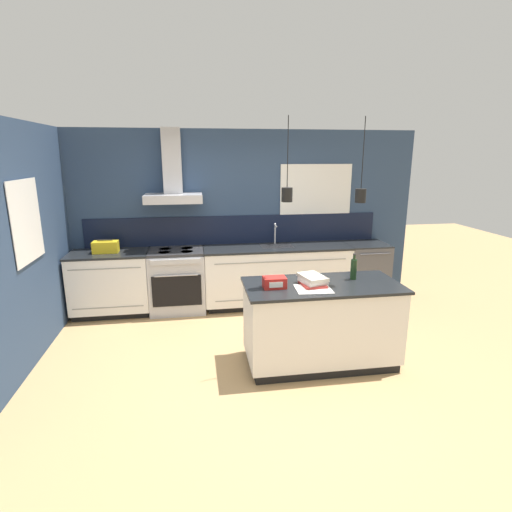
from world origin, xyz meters
TOP-DOWN VIEW (x-y plane):
  - ground_plane at (0.00, 0.00)m, footprint 16.00×16.00m
  - wall_back at (-0.05, 2.00)m, footprint 5.60×2.25m
  - wall_left at (-2.43, 0.70)m, footprint 0.08×3.80m
  - counter_run_left at (-1.83, 1.69)m, footprint 1.09×0.64m
  - counter_run_sink at (0.59, 1.69)m, footprint 2.20×0.64m
  - oven_range at (-0.90, 1.69)m, footprint 0.79×0.66m
  - dishwasher at (1.99, 1.69)m, footprint 0.62×0.65m
  - kitchen_island at (0.70, -0.12)m, footprint 1.66×0.79m
  - bottle_on_island at (1.08, -0.01)m, footprint 0.07×0.07m
  - book_stack at (0.58, -0.15)m, footprint 0.28×0.36m
  - red_supply_box at (0.17, -0.16)m, footprint 0.23×0.16m
  - paper_pile at (0.55, -0.27)m, footprint 0.38×0.33m
  - yellow_toolbox at (-1.85, 1.69)m, footprint 0.34×0.18m

SIDE VIEW (x-z plane):
  - ground_plane at x=0.00m, z-range 0.00..0.00m
  - oven_range at x=-0.90m, z-range 0.00..0.91m
  - dishwasher at x=1.99m, z-range 0.00..0.91m
  - kitchen_island at x=0.70m, z-range 0.00..0.91m
  - counter_run_left at x=-1.83m, z-range 0.01..0.92m
  - counter_run_sink at x=0.59m, z-range -0.16..1.08m
  - paper_pile at x=0.55m, z-range 0.91..0.92m
  - book_stack at x=0.58m, z-range 0.91..1.02m
  - red_supply_box at x=0.17m, z-range 0.91..1.02m
  - yellow_toolbox at x=-1.85m, z-range 0.90..1.09m
  - bottle_on_island at x=1.08m, z-range 0.88..1.17m
  - wall_left at x=-2.43m, z-range 0.00..2.60m
  - wall_back at x=-0.05m, z-range 0.06..2.66m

